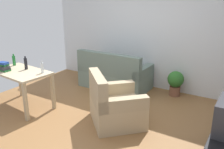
% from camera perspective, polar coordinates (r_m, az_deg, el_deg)
% --- Properties ---
extents(ground_plane, '(5.20, 4.40, 0.02)m').
position_cam_1_polar(ground_plane, '(4.55, -4.48, -10.61)').
color(ground_plane, olive).
extents(wall_rear, '(5.20, 0.10, 2.70)m').
position_cam_1_polar(wall_rear, '(5.95, 7.99, 10.02)').
color(wall_rear, silver).
rests_on(wall_rear, ground_plane).
extents(couch, '(1.66, 0.84, 0.92)m').
position_cam_1_polar(couch, '(5.90, 0.46, -0.29)').
color(couch, slate).
rests_on(couch, ground_plane).
extents(desk, '(1.26, 0.80, 0.76)m').
position_cam_1_polar(desk, '(5.11, -20.63, -0.42)').
color(desk, '#C6B28E').
rests_on(desk, ground_plane).
extents(potted_plant, '(0.36, 0.36, 0.57)m').
position_cam_1_polar(potted_plant, '(5.61, 14.69, -1.65)').
color(potted_plant, brown).
rests_on(potted_plant, ground_plane).
extents(armchair, '(1.23, 1.23, 0.92)m').
position_cam_1_polar(armchair, '(4.30, 0.47, -7.40)').
color(armchair, tan).
rests_on(armchair, ground_plane).
extents(bottle_green, '(0.06, 0.06, 0.25)m').
position_cam_1_polar(bottle_green, '(5.51, -22.05, 3.09)').
color(bottle_green, '#1E722D').
rests_on(bottle_green, desk).
extents(bottle_dark, '(0.06, 0.06, 0.27)m').
position_cam_1_polar(bottle_dark, '(5.13, -19.61, 2.45)').
color(bottle_dark, black).
rests_on(bottle_dark, desk).
extents(bottle_clear, '(0.05, 0.05, 0.24)m').
position_cam_1_polar(bottle_clear, '(4.79, -16.08, 1.56)').
color(bottle_clear, silver).
rests_on(bottle_clear, desk).
extents(book_stack, '(0.23, 0.20, 0.19)m').
position_cam_1_polar(book_stack, '(5.18, -24.02, 1.68)').
color(book_stack, '#236B33').
rests_on(book_stack, desk).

